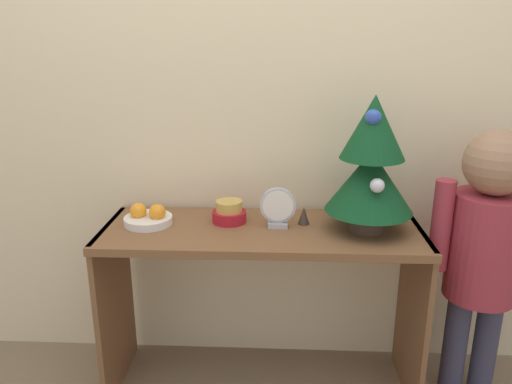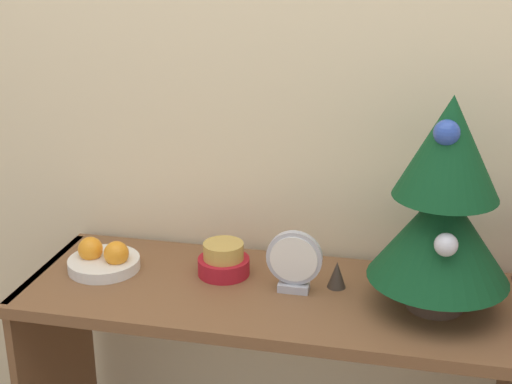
% 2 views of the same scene
% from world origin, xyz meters
% --- Properties ---
extents(back_wall, '(7.00, 0.05, 2.50)m').
position_xyz_m(back_wall, '(0.00, 0.48, 1.25)').
color(back_wall, beige).
rests_on(back_wall, ground_plane).
extents(console_table, '(1.20, 0.44, 0.69)m').
position_xyz_m(console_table, '(0.00, 0.22, 0.54)').
color(console_table, brown).
rests_on(console_table, ground_plane).
extents(mini_tree, '(0.32, 0.32, 0.50)m').
position_xyz_m(mini_tree, '(0.39, 0.22, 0.94)').
color(mini_tree, '#4C3828').
rests_on(mini_tree, console_table).
extents(fruit_bowl, '(0.18, 0.18, 0.08)m').
position_xyz_m(fruit_bowl, '(-0.43, 0.24, 0.72)').
color(fruit_bowl, silver).
rests_on(fruit_bowl, console_table).
extents(singing_bowl, '(0.13, 0.13, 0.08)m').
position_xyz_m(singing_bowl, '(-0.13, 0.28, 0.73)').
color(singing_bowl, '#AD1923').
rests_on(singing_bowl, console_table).
extents(desk_clock, '(0.13, 0.04, 0.15)m').
position_xyz_m(desk_clock, '(0.06, 0.23, 0.77)').
color(desk_clock, '#B2B2B7').
rests_on(desk_clock, console_table).
extents(figurine, '(0.05, 0.05, 0.07)m').
position_xyz_m(figurine, '(0.16, 0.27, 0.73)').
color(figurine, '#382D23').
rests_on(figurine, console_table).
extents(child_figure, '(0.40, 0.26, 1.07)m').
position_xyz_m(child_figure, '(0.82, 0.20, 0.67)').
color(child_figure, '#38384C').
rests_on(child_figure, ground_plane).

